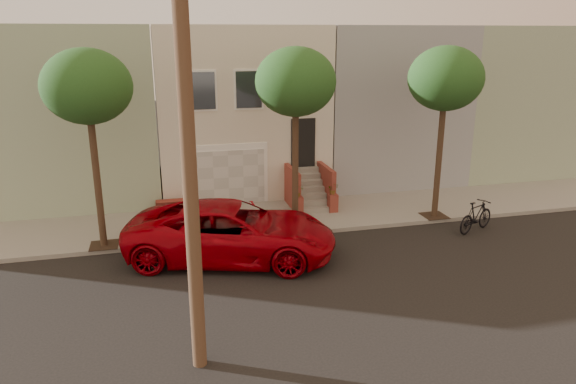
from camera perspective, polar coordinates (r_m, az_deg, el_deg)
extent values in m
plane|color=black|center=(15.24, 0.89, -9.82)|extent=(90.00, 90.00, 0.00)
cube|color=gray|center=(20.02, -3.07, -2.95)|extent=(40.00, 3.70, 0.15)
cube|color=beige|center=(24.82, -5.85, 9.34)|extent=(7.00, 8.00, 7.00)
cube|color=#8FA282|center=(24.78, -21.76, 8.24)|extent=(6.50, 8.00, 7.00)
cube|color=#93979B|center=(26.65, 8.98, 9.73)|extent=(6.50, 8.00, 7.00)
cube|color=#8FA282|center=(29.79, 20.75, 9.59)|extent=(6.50, 8.00, 7.00)
cube|color=white|center=(21.25, -6.48, 1.88)|extent=(3.20, 0.12, 2.50)
cube|color=silver|center=(21.22, -6.45, 1.58)|extent=(2.90, 0.06, 2.20)
cube|color=gray|center=(19.85, -5.63, -2.93)|extent=(3.20, 3.70, 0.02)
cube|color=maroon|center=(21.07, -12.21, -1.45)|extent=(1.40, 0.45, 0.44)
cube|color=black|center=(21.55, 1.66, 5.33)|extent=(1.00, 0.06, 2.00)
cube|color=#3F4751|center=(20.51, -9.31, 10.76)|extent=(1.00, 0.06, 1.40)
cube|color=white|center=(20.53, -9.32, 10.76)|extent=(1.15, 0.05, 1.55)
cube|color=#3F4751|center=(20.74, -4.26, 10.99)|extent=(1.00, 0.06, 1.40)
cube|color=white|center=(20.76, -4.27, 11.00)|extent=(1.15, 0.05, 1.55)
cube|color=#3F4751|center=(21.12, 0.64, 11.14)|extent=(1.00, 0.06, 1.40)
cube|color=white|center=(21.14, 0.63, 11.14)|extent=(1.15, 0.05, 1.55)
cube|color=gray|center=(20.49, 2.96, -1.96)|extent=(1.20, 0.28, 0.20)
cube|color=gray|center=(20.68, 2.74, -1.19)|extent=(1.20, 0.28, 0.20)
cube|color=gray|center=(20.88, 2.53, -0.44)|extent=(1.20, 0.28, 0.20)
cube|color=gray|center=(21.08, 2.32, 0.30)|extent=(1.20, 0.28, 0.20)
cube|color=gray|center=(21.28, 2.11, 1.02)|extent=(1.20, 0.28, 0.20)
cube|color=gray|center=(21.48, 1.91, 1.73)|extent=(1.20, 0.28, 0.20)
cube|color=gray|center=(21.69, 1.71, 2.43)|extent=(1.20, 0.28, 0.20)
cube|color=brown|center=(20.87, 0.47, 0.43)|extent=(0.18, 1.96, 1.60)
cube|color=brown|center=(21.25, 4.13, 0.68)|extent=(0.18, 1.96, 1.60)
cube|color=brown|center=(20.19, 1.10, -1.48)|extent=(0.35, 0.35, 0.70)
imported|color=#1D4719|center=(20.02, 1.11, 0.08)|extent=(0.40, 0.35, 0.45)
cube|color=brown|center=(20.58, 4.86, -1.18)|extent=(0.35, 0.35, 0.70)
imported|color=#1D4719|center=(20.41, 4.90, 0.36)|extent=(0.41, 0.35, 0.45)
cube|color=#2D2116|center=(18.42, -19.27, -5.44)|extent=(0.90, 0.90, 0.02)
cylinder|color=#332317|center=(17.77, -19.91, 0.83)|extent=(0.22, 0.22, 4.20)
ellipsoid|color=#1D4719|center=(17.24, -20.93, 10.63)|extent=(2.70, 2.57, 2.29)
cube|color=#2D2116|center=(18.87, 0.77, -3.92)|extent=(0.90, 0.90, 0.02)
cylinder|color=#332317|center=(18.24, 0.80, 2.25)|extent=(0.22, 0.22, 4.20)
ellipsoid|color=#1D4719|center=(17.72, 0.84, 11.84)|extent=(2.70, 2.57, 2.29)
cube|color=#2D2116|center=(20.89, 15.53, -2.48)|extent=(0.90, 0.90, 0.02)
cylinder|color=#332317|center=(20.32, 15.99, 3.11)|extent=(0.22, 0.22, 4.20)
ellipsoid|color=#1D4719|center=(19.86, 16.70, 11.69)|extent=(2.70, 2.57, 2.29)
cylinder|color=#44301F|center=(10.14, -10.84, 6.12)|extent=(0.30, 0.30, 10.00)
imported|color=#9F000A|center=(16.57, -6.09, -4.26)|extent=(7.07, 4.73, 1.80)
imported|color=black|center=(19.99, 19.69, -2.47)|extent=(1.96, 1.27, 1.14)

